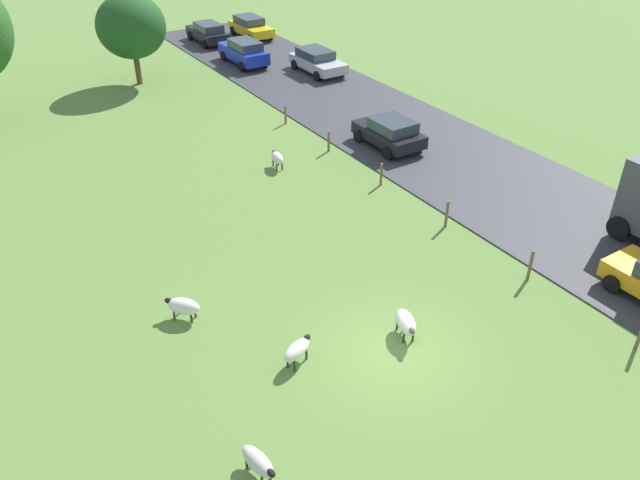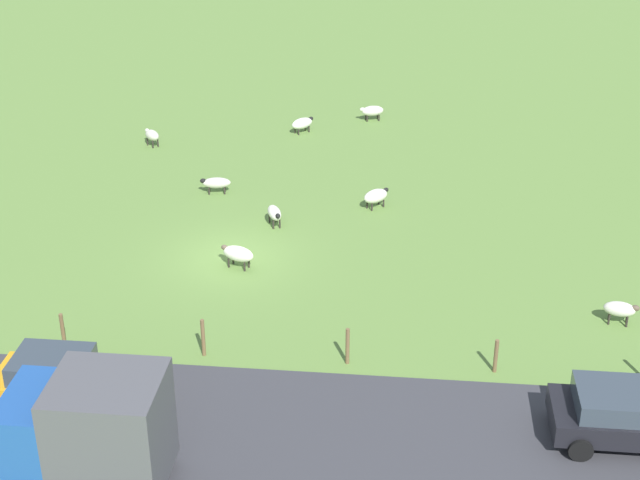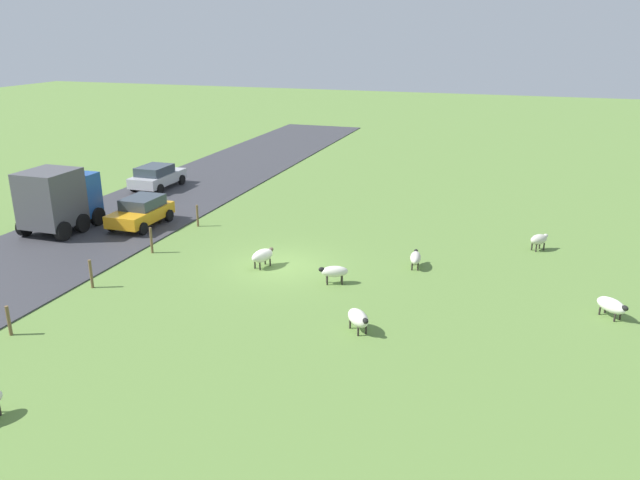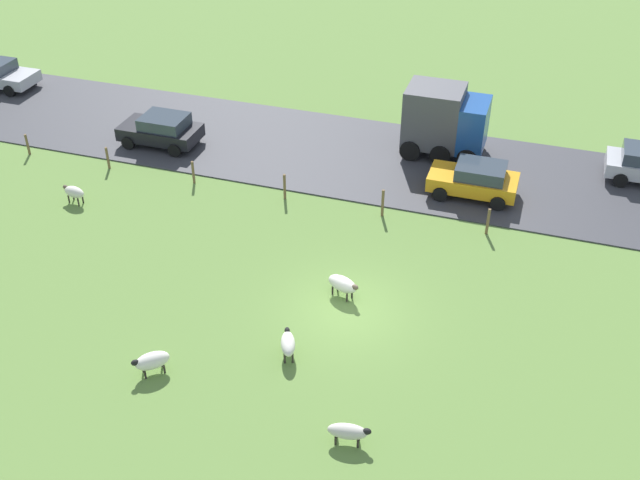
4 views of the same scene
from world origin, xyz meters
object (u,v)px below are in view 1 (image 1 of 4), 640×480
(sheep_4, at_px, (183,306))
(tree_2, at_px, (131,26))
(sheep_6, at_px, (258,462))
(car_6, at_px, (244,52))
(sheep_1, at_px, (297,350))
(car_1, at_px, (390,132))
(car_3, at_px, (251,26))
(sheep_0, at_px, (406,323))
(car_2, at_px, (208,32))
(car_4, at_px, (317,61))
(sheep_2, at_px, (277,158))

(sheep_4, bearing_deg, tree_2, 74.23)
(sheep_6, distance_m, car_6, 33.98)
(sheep_1, xyz_separation_m, sheep_6, (-2.87, -2.89, -0.07))
(car_1, bearing_deg, car_6, 89.64)
(car_1, relative_size, car_3, 0.86)
(car_3, bearing_deg, sheep_6, -117.16)
(car_6, bearing_deg, car_1, -90.36)
(sheep_0, relative_size, car_2, 0.31)
(car_1, bearing_deg, car_4, 74.40)
(car_2, bearing_deg, car_4, -73.17)
(sheep_1, xyz_separation_m, car_2, (12.32, 33.92, 0.32))
(sheep_0, height_order, car_6, car_6)
(car_3, bearing_deg, tree_2, -151.91)
(sheep_6, relative_size, car_3, 0.29)
(sheep_6, bearing_deg, car_6, 63.65)
(sheep_6, bearing_deg, sheep_4, 83.35)
(sheep_6, distance_m, car_1, 20.43)
(sheep_1, bearing_deg, sheep_6, -134.76)
(sheep_2, height_order, car_6, car_6)
(sheep_2, distance_m, car_4, 14.68)
(sheep_0, distance_m, tree_2, 28.65)
(sheep_2, relative_size, car_2, 0.27)
(tree_2, height_order, car_4, tree_2)
(car_4, bearing_deg, sheep_2, -130.05)
(tree_2, xyz_separation_m, car_3, (11.25, 6.00, -2.78))
(sheep_1, xyz_separation_m, sheep_4, (-2.08, 3.84, -0.02))
(sheep_1, height_order, sheep_2, sheep_2)
(sheep_6, height_order, car_2, car_2)
(car_1, distance_m, car_6, 16.57)
(tree_2, bearing_deg, sheep_2, -84.69)
(sheep_1, height_order, car_4, car_4)
(sheep_2, xyz_separation_m, sheep_4, (-8.18, -8.20, -0.02))
(sheep_6, bearing_deg, sheep_1, 45.24)
(car_2, height_order, car_4, car_2)
(sheep_2, relative_size, car_4, 0.26)
(sheep_2, height_order, tree_2, tree_2)
(sheep_6, bearing_deg, sheep_0, 18.05)
(sheep_1, relative_size, sheep_4, 1.04)
(sheep_1, xyz_separation_m, car_6, (12.22, 27.56, 0.40))
(sheep_2, height_order, car_2, car_2)
(car_2, distance_m, car_6, 6.36)
(sheep_1, relative_size, car_6, 0.28)
(sheep_4, height_order, car_4, car_4)
(car_1, bearing_deg, car_3, 80.53)
(car_1, height_order, car_2, car_2)
(car_2, bearing_deg, sheep_4, -115.59)
(sheep_4, bearing_deg, car_1, 26.73)
(sheep_0, distance_m, sheep_1, 3.64)
(sheep_1, bearing_deg, car_1, 42.22)
(car_1, xyz_separation_m, car_6, (0.10, 16.57, 0.08))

